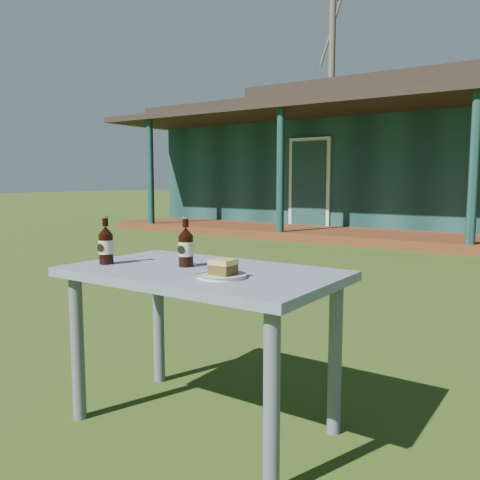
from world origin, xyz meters
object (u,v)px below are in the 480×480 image
Objects in this scene: cafe_table at (202,292)px; cola_bottle_far at (106,245)px; plate at (222,275)px; cola_bottle_near at (186,247)px; cake_slice at (223,267)px.

cola_bottle_far is (-0.46, -0.14, 0.19)m from cafe_table.
plate is at bearing -28.85° from cafe_table.
cafe_table is 5.27× the size of cola_bottle_near.
cola_bottle_far is at bearing -163.07° from cafe_table.
cola_bottle_far reaches higher than plate.
cafe_table is at bearing 151.30° from cake_slice.
cola_bottle_far is (-0.64, -0.04, 0.08)m from plate.
cafe_table is 0.24m from plate.
cake_slice is (0.19, -0.11, 0.15)m from cafe_table.
cola_bottle_far reaches higher than cafe_table.
cola_bottle_far reaches higher than cake_slice.
cola_bottle_near is (-0.10, 0.02, 0.19)m from cafe_table.
cola_bottle_near is at bearing 170.75° from cafe_table.
cola_bottle_near is 1.01× the size of cola_bottle_far.
plate is 0.90× the size of cola_bottle_near.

